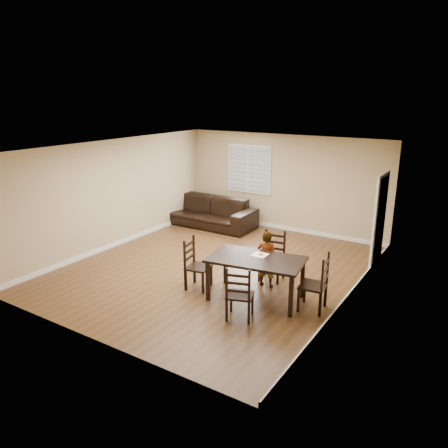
{
  "coord_description": "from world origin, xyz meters",
  "views": [
    {
      "loc": [
        5.05,
        -7.57,
        3.78
      ],
      "look_at": [
        0.1,
        0.22,
        1.0
      ],
      "focal_mm": 35.0,
      "sensor_mm": 36.0,
      "label": 1
    }
  ],
  "objects": [
    {
      "name": "chair_left",
      "position": [
        0.16,
        -1.05,
        0.47
      ],
      "size": [
        0.51,
        0.54,
        1.04
      ],
      "rotation": [
        0.0,
        0.0,
        1.75
      ],
      "color": "black",
      "rests_on": "ground"
    },
    {
      "name": "child",
      "position": [
        1.39,
        -0.21,
        0.58
      ],
      "size": [
        0.45,
        0.32,
        1.17
      ],
      "primitive_type": "imported",
      "rotation": [
        0.0,
        0.0,
        3.23
      ],
      "color": "gray",
      "rests_on": "ground"
    },
    {
      "name": "sofa",
      "position": [
        -2.03,
        2.64,
        0.42
      ],
      "size": [
        2.91,
        1.16,
        0.85
      ],
      "primitive_type": "imported",
      "rotation": [
        0.0,
        0.0,
        0.01
      ],
      "color": "black",
      "rests_on": "ground"
    },
    {
      "name": "dining_table",
      "position": [
        1.48,
        -0.84,
        0.74
      ],
      "size": [
        1.89,
        1.25,
        0.83
      ],
      "rotation": [
        0.0,
        0.0,
        0.15
      ],
      "color": "black",
      "rests_on": "ground"
    },
    {
      "name": "chair_right",
      "position": [
        2.68,
        -0.64,
        0.49
      ],
      "size": [
        0.51,
        0.53,
        1.07
      ],
      "rotation": [
        0.0,
        0.0,
        -1.45
      ],
      "color": "black",
      "rests_on": "ground"
    },
    {
      "name": "room",
      "position": [
        0.04,
        0.18,
        1.81
      ],
      "size": [
        6.04,
        7.04,
        2.72
      ],
      "color": "tan",
      "rests_on": "ground"
    },
    {
      "name": "chair_near",
      "position": [
        1.32,
        0.26,
        0.47
      ],
      "size": [
        0.52,
        0.49,
        1.04
      ],
      "rotation": [
        0.0,
        0.0,
        0.14
      ],
      "color": "black",
      "rests_on": "ground"
    },
    {
      "name": "ground",
      "position": [
        0.0,
        0.0,
        0.0
      ],
      "size": [
        7.0,
        7.0,
        0.0
      ],
      "primitive_type": "plane",
      "color": "brown",
      "rests_on": "ground"
    },
    {
      "name": "napkin",
      "position": [
        1.45,
        -0.65,
        0.83
      ],
      "size": [
        0.29,
        0.29,
        0.0
      ],
      "primitive_type": "cube",
      "rotation": [
        0.0,
        0.0,
        0.02
      ],
      "color": "white",
      "rests_on": "dining_table"
    },
    {
      "name": "chair_far",
      "position": [
        1.64,
        -1.75,
        0.45
      ],
      "size": [
        0.56,
        0.54,
        0.99
      ],
      "rotation": [
        0.0,
        0.0,
        3.47
      ],
      "color": "black",
      "rests_on": "ground"
    },
    {
      "name": "donut",
      "position": [
        1.48,
        -0.64,
        0.85
      ],
      "size": [
        0.1,
        0.1,
        0.04
      ],
      "color": "#C78947",
      "rests_on": "napkin"
    }
  ]
}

